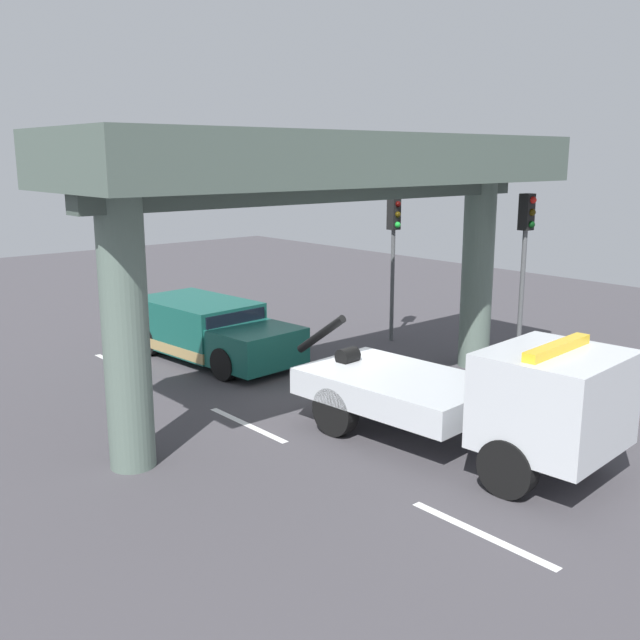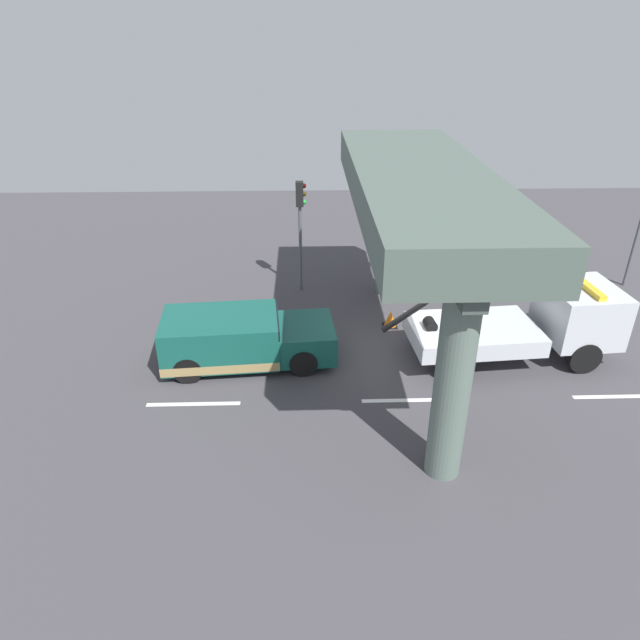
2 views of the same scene
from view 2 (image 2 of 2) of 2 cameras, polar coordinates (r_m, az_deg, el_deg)
The scene contains 10 objects.
ground_plane at distance 18.00m, azimuth 7.70°, elevation -4.02°, with size 60.00×40.00×0.10m, color #423F44.
lane_stripe_west at distance 16.22m, azimuth -12.69°, elevation -8.29°, with size 2.60×0.16×0.01m, color silver.
lane_stripe_mid at distance 16.16m, azimuth 8.88°, elevation -8.02°, with size 2.60×0.16×0.01m, color silver.
lane_stripe_east at distance 18.21m, azimuth 27.94°, elevation -6.86°, with size 2.60×0.16×0.01m, color silver.
tow_truck_white at distance 18.59m, azimuth 20.88°, elevation -0.21°, with size 7.33×2.84×2.46m.
towed_van_green at distance 17.46m, azimuth -8.09°, elevation -1.97°, with size 5.35×2.57×1.58m.
overpass_structure at distance 15.98m, azimuth 10.08°, elevation 11.67°, with size 3.60×11.95×5.95m.
traffic_light_near at distance 21.28m, azimuth -2.00°, elevation 10.79°, with size 0.39×0.32×4.28m.
traffic_light_far at distance 21.67m, azimuth 10.21°, elevation 11.28°, with size 0.39×0.32×4.60m.
traffic_cone_orange at distance 19.68m, azimuth 7.13°, elevation 0.09°, with size 0.49×0.49×0.58m.
Camera 2 is at (-2.85, -15.03, 9.43)m, focal length 31.62 mm.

